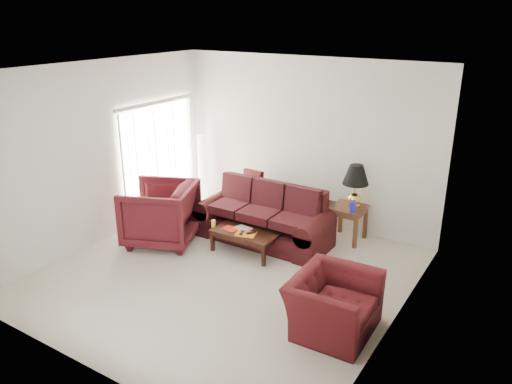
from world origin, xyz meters
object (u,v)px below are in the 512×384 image
floor_lamp (203,169)px  coffee_table (245,242)px  end_table (348,223)px  armchair_right (333,304)px  sofa (263,215)px  armchair_left (160,214)px

floor_lamp → coffee_table: floor_lamp is taller
end_table → armchair_right: 2.64m
sofa → armchair_left: size_ratio=2.04×
sofa → armchair_right: size_ratio=2.13×
floor_lamp → sofa: bearing=-24.7°
floor_lamp → armchair_right: floor_lamp is taller
sofa → floor_lamp: floor_lamp is taller
end_table → armchair_left: 3.18m
armchair_left → coffee_table: (1.43, 0.41, -0.33)m
armchair_left → armchair_right: bearing=55.0°
armchair_right → coffee_table: (-2.05, 1.15, -0.17)m
floor_lamp → armchair_right: bearing=-32.9°
armchair_left → sofa: bearing=100.9°
sofa → armchair_right: 2.67m
sofa → coffee_table: 0.62m
end_table → armchair_right: armchair_right is taller
floor_lamp → armchair_right: (4.02, -2.60, -0.36)m
sofa → floor_lamp: (-1.97, 0.91, 0.24)m
sofa → coffee_table: size_ratio=2.16×
floor_lamp → end_table: bearing=-1.9°
floor_lamp → coffee_table: size_ratio=1.33×
armchair_left → coffee_table: 1.52m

